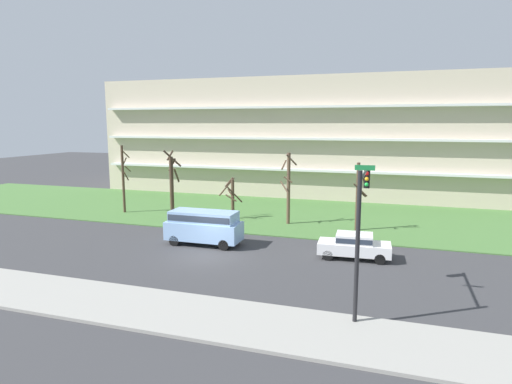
# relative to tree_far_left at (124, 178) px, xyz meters

# --- Properties ---
(ground) EXTENTS (160.00, 160.00, 0.00)m
(ground) POSITION_rel_tree_far_left_xyz_m (12.79, -9.99, -3.33)
(ground) COLOR #38383A
(sidewalk_curb_near) EXTENTS (80.00, 4.00, 0.15)m
(sidewalk_curb_near) POSITION_rel_tree_far_left_xyz_m (12.79, -17.99, -3.25)
(sidewalk_curb_near) COLOR #99968E
(sidewalk_curb_near) RESTS_ON ground
(grass_lawn_strip) EXTENTS (80.00, 16.00, 0.08)m
(grass_lawn_strip) POSITION_rel_tree_far_left_xyz_m (12.79, 4.01, -3.29)
(grass_lawn_strip) COLOR #477238
(grass_lawn_strip) RESTS_ON ground
(apartment_building) EXTENTS (46.58, 14.06, 13.38)m
(apartment_building) POSITION_rel_tree_far_left_xyz_m (12.79, 18.56, 3.36)
(apartment_building) COLOR beige
(apartment_building) RESTS_ON ground
(tree_far_left) EXTENTS (0.92, 1.14, 6.32)m
(tree_far_left) POSITION_rel_tree_far_left_xyz_m (0.00, 0.00, 0.00)
(tree_far_left) COLOR #4C3828
(tree_far_left) RESTS_ON ground
(tree_left) EXTENTS (1.60, 1.74, 6.03)m
(tree_left) POSITION_rel_tree_far_left_xyz_m (4.92, 0.19, -0.26)
(tree_left) COLOR #423023
(tree_left) RESTS_ON ground
(tree_center) EXTENTS (2.16, 2.16, 3.64)m
(tree_center) POSITION_rel_tree_far_left_xyz_m (10.56, 0.49, -1.33)
(tree_center) COLOR #4C3828
(tree_center) RESTS_ON ground
(tree_right) EXTENTS (1.42, 1.25, 5.96)m
(tree_right) POSITION_rel_tree_far_left_xyz_m (15.64, 0.13, -0.17)
(tree_right) COLOR brown
(tree_right) RESTS_ON ground
(tree_far_right) EXTENTS (1.09, 1.41, 5.36)m
(tree_far_right) POSITION_rel_tree_far_left_xyz_m (21.30, -0.41, -0.45)
(tree_far_right) COLOR #4C3828
(tree_far_right) RESTS_ON ground
(sedan_white_near_left) EXTENTS (4.50, 2.05, 1.57)m
(sedan_white_near_left) POSITION_rel_tree_far_left_xyz_m (21.71, -7.49, -2.45)
(sedan_white_near_left) COLOR white
(sedan_white_near_left) RESTS_ON ground
(van_blue_center_left) EXTENTS (5.21, 2.04, 2.36)m
(van_blue_center_left) POSITION_rel_tree_far_left_xyz_m (11.54, -7.49, -1.93)
(van_blue_center_left) COLOR #8CB2E0
(van_blue_center_left) RESTS_ON ground
(traffic_signal_mast) EXTENTS (0.90, 4.98, 6.47)m
(traffic_signal_mast) POSITION_rel_tree_far_left_xyz_m (22.58, -14.96, 1.08)
(traffic_signal_mast) COLOR black
(traffic_signal_mast) RESTS_ON ground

